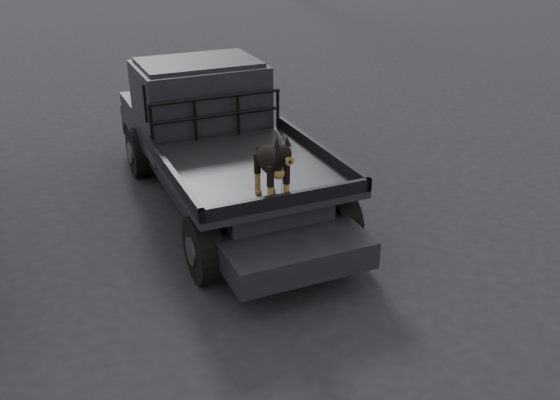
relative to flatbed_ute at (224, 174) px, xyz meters
name	(u,v)px	position (x,y,z in m)	size (l,w,h in m)	color
ground	(238,285)	(-0.54, -1.97, -0.46)	(120.00, 120.00, 0.00)	black
flatbed_ute	(224,174)	(0.00, 0.00, 0.00)	(2.00, 5.40, 0.92)	black
ute_cab	(200,91)	(0.00, 0.95, 0.90)	(1.72, 1.30, 0.88)	black
headache_rack	(217,118)	(0.00, 0.20, 0.74)	(1.80, 0.08, 0.55)	black
dog	(272,166)	(-0.09, -1.87, 0.83)	(0.32, 0.60, 0.74)	black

